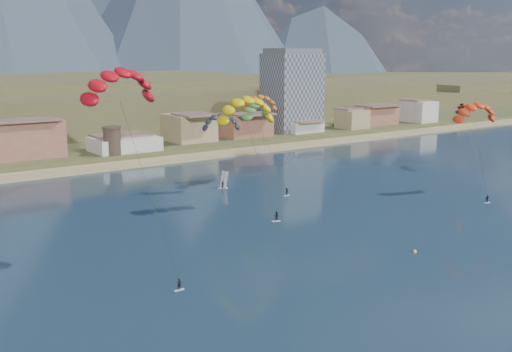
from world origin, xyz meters
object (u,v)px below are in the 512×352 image
(apartment_tower, at_px, (292,90))
(kitesurfer_green, at_px, (257,108))
(buoy, at_px, (415,252))
(windsurfer, at_px, (223,183))
(kitesurfer_red, at_px, (119,80))
(watchtower, at_px, (112,141))
(kitesurfer_yellow, at_px, (247,106))
(kitesurfer_orange, at_px, (476,109))

(apartment_tower, relative_size, kitesurfer_green, 1.40)
(apartment_tower, xyz_separation_m, kitesurfer_green, (-63.79, -66.32, 1.29))
(kitesurfer_green, distance_m, buoy, 59.11)
(apartment_tower, distance_m, windsurfer, 97.78)
(kitesurfer_green, height_order, buoy, kitesurfer_green)
(apartment_tower, height_order, kitesurfer_green, apartment_tower)
(apartment_tower, height_order, buoy, apartment_tower)
(buoy, bearing_deg, windsurfer, 90.68)
(apartment_tower, height_order, kitesurfer_red, apartment_tower)
(kitesurfer_red, bearing_deg, windsurfer, 43.55)
(watchtower, relative_size, buoy, 13.11)
(watchtower, relative_size, kitesurfer_yellow, 0.34)
(kitesurfer_yellow, bearing_deg, kitesurfer_green, 49.66)
(kitesurfer_green, xyz_separation_m, windsurfer, (-8.28, 2.34, -17.80))
(watchtower, relative_size, windsurfer, 2.08)
(kitesurfer_red, height_order, kitesurfer_green, kitesurfer_red)
(apartment_tower, bearing_deg, buoy, -120.38)
(apartment_tower, relative_size, windsurfer, 7.75)
(apartment_tower, bearing_deg, kitesurfer_yellow, -133.16)
(kitesurfer_red, xyz_separation_m, buoy, (41.98, -18.53, -28.09))
(buoy, bearing_deg, watchtower, 94.57)
(windsurfer, bearing_deg, buoy, -89.32)
(watchtower, height_order, kitesurfer_red, kitesurfer_red)
(kitesurfer_yellow, bearing_deg, kitesurfer_orange, -18.45)
(kitesurfer_yellow, relative_size, windsurfer, 6.04)
(kitesurfer_red, relative_size, kitesurfer_green, 1.37)
(windsurfer, relative_size, buoy, 6.29)
(buoy, bearing_deg, kitesurfer_red, 156.18)
(kitesurfer_red, relative_size, kitesurfer_yellow, 1.25)
(kitesurfer_yellow, distance_m, kitesurfer_green, 23.61)
(watchtower, bearing_deg, apartment_tower, 9.93)
(kitesurfer_yellow, distance_m, buoy, 43.93)
(kitesurfer_red, relative_size, buoy, 47.64)
(kitesurfer_red, xyz_separation_m, windsurfer, (41.29, 39.26, -26.90))
(apartment_tower, height_order, kitesurfer_orange, apartment_tower)
(watchtower, distance_m, kitesurfer_green, 56.24)
(kitesurfer_green, distance_m, windsurfer, 19.77)
(kitesurfer_green, xyz_separation_m, buoy, (-7.60, -55.45, -19.00))
(kitesurfer_red, bearing_deg, buoy, -23.82)
(kitesurfer_red, xyz_separation_m, kitesurfer_yellow, (34.38, 19.03, -6.61))
(apartment_tower, distance_m, kitesurfer_red, 153.68)
(kitesurfer_yellow, bearing_deg, windsurfer, 71.13)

